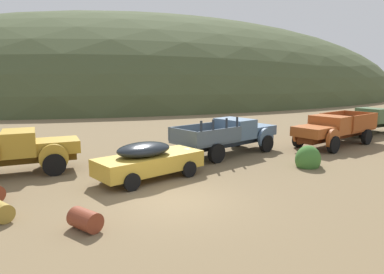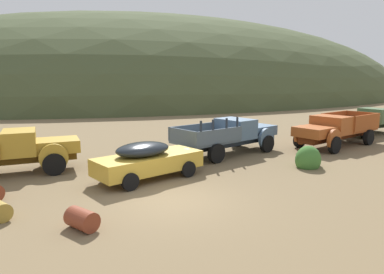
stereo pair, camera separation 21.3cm
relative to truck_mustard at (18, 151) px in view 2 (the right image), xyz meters
name	(u,v)px [view 2 (the right image)]	position (x,y,z in m)	size (l,w,h in m)	color
ground_plane	(171,201)	(4.76, -6.11, -0.99)	(300.00, 300.00, 0.00)	brown
hill_center	(157,97)	(25.32, 55.09, -0.99)	(117.95, 74.81, 32.27)	#424C2D
truck_mustard	(18,151)	(0.00, 0.00, 0.00)	(6.04, 2.47, 1.89)	#593D12
car_faded_yellow	(151,159)	(5.03, -3.22, -0.17)	(5.02, 2.88, 1.57)	gold
truck_chalk_blue	(234,135)	(10.74, -0.39, 0.02)	(6.72, 3.77, 2.16)	#262D39
truck_oxide_orange	(332,130)	(16.96, -1.44, 0.03)	(6.85, 3.70, 1.91)	#51220D
truck_weathered_green	(372,120)	(23.48, 0.93, 0.02)	(6.20, 2.77, 1.89)	#232B1B
oil_drum_tipped	(82,219)	(1.72, -7.17, -0.70)	(0.93, 1.08, 0.58)	brown
bush_front_left	(309,160)	(12.29, -4.56, -0.66)	(1.42, 1.16, 1.32)	#3D702D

